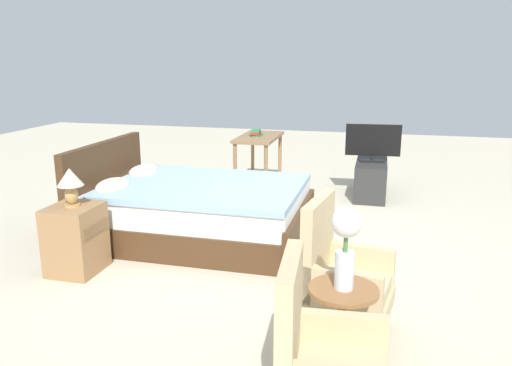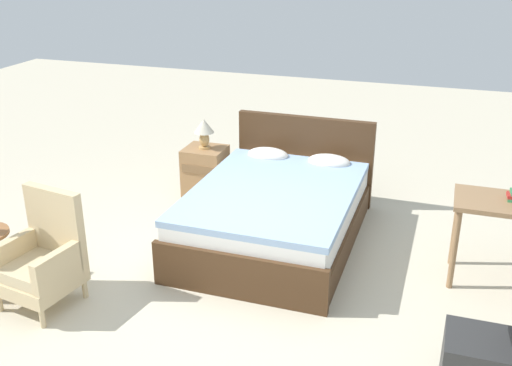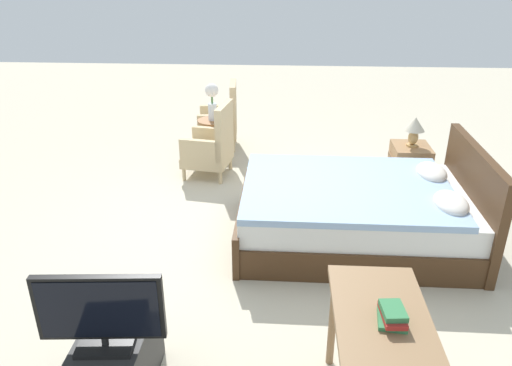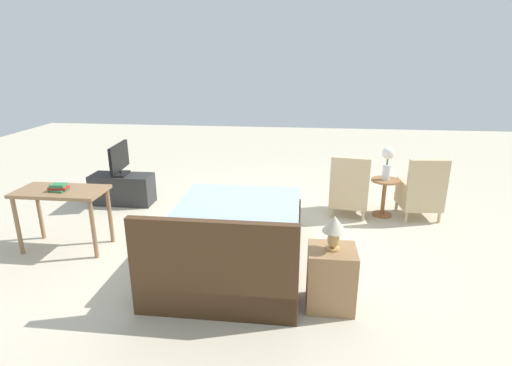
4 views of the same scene
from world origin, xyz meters
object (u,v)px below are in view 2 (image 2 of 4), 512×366
object	(u,v)px
bed	(278,211)
armchair_by_window_right	(44,260)
nightstand	(205,173)
table_lamp	(204,129)

from	to	relation	value
bed	armchair_by_window_right	xyz separation A→B (m)	(-1.46, -1.61, 0.08)
bed	nightstand	world-z (taller)	bed
bed	table_lamp	xyz separation A→B (m)	(-1.04, 0.69, 0.51)
bed	table_lamp	distance (m)	1.35
armchair_by_window_right	nightstand	world-z (taller)	armchair_by_window_right
nightstand	table_lamp	world-z (taller)	table_lamp
nightstand	table_lamp	bearing A→B (deg)	90.00
bed	armchair_by_window_right	distance (m)	2.17
armchair_by_window_right	table_lamp	world-z (taller)	table_lamp
table_lamp	nightstand	bearing A→B (deg)	-90.00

